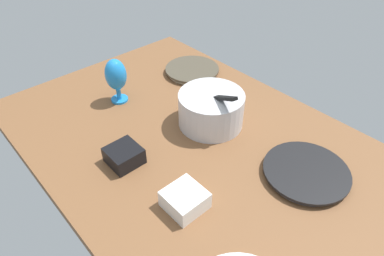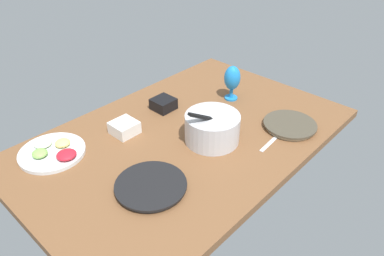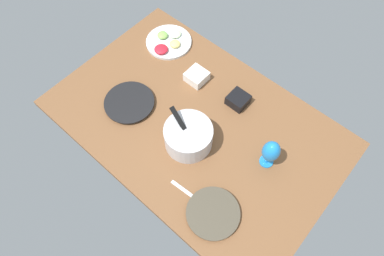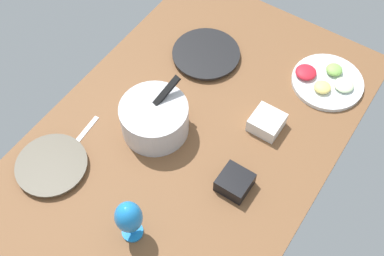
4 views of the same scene
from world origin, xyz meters
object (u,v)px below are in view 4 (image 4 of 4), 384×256
fruit_platter (326,81)px  square_bowl_white (267,122)px  dinner_plate_left (52,166)px  square_bowl_black (235,182)px  dinner_plate_right (206,54)px  mixing_bowl (154,118)px  hurricane_glass_blue (129,218)px

fruit_platter → square_bowl_white: size_ratio=2.52×
fruit_platter → square_bowl_white: (-32.66, 10.05, 1.83)cm
dinner_plate_left → square_bowl_white: bearing=-43.6°
fruit_platter → square_bowl_black: (-61.41, 7.03, 1.82)cm
square_bowl_white → fruit_platter: bearing=-17.1°
dinner_plate_right → mixing_bowl: 42.54cm
hurricane_glass_blue → fruit_platter: bearing=-15.6°
square_bowl_white → dinner_plate_left: bearing=136.4°
hurricane_glass_blue → square_bowl_white: bearing=-14.8°
square_bowl_white → dinner_plate_right: bearing=65.7°
dinner_plate_left → square_bowl_white: 81.70cm
square_bowl_black → square_bowl_white: same height
fruit_platter → hurricane_glass_blue: hurricane_glass_blue is taller
square_bowl_black → square_bowl_white: size_ratio=0.95×
dinner_plate_left → dinner_plate_right: (76.70, -17.47, -0.02)cm
dinner_plate_right → square_bowl_black: square_bowl_black is taller
mixing_bowl → fruit_platter: mixing_bowl is taller
dinner_plate_right → hurricane_glass_blue: bearing=-164.5°
fruit_platter → square_bowl_black: bearing=173.5°
dinner_plate_right → square_bowl_black: size_ratio=2.61×
mixing_bowl → fruit_platter: bearing=-38.2°
dinner_plate_right → square_bowl_black: (-46.30, -41.85, 2.08)cm
fruit_platter → hurricane_glass_blue: bearing=164.4°
fruit_platter → square_bowl_white: 34.22cm
dinner_plate_left → fruit_platter: (91.82, -66.35, 0.24)cm
mixing_bowl → square_bowl_black: 38.39cm
hurricane_glass_blue → square_bowl_black: hurricane_glass_blue is taller
dinner_plate_right → square_bowl_white: square_bowl_white is taller
dinner_plate_left → fruit_platter: fruit_platter is taller
dinner_plate_left → hurricane_glass_blue: (-3.51, -39.72, 10.88)cm
dinner_plate_right → square_bowl_white: (-17.55, -38.83, 2.09)cm
dinner_plate_left → dinner_plate_right: bearing=-12.8°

